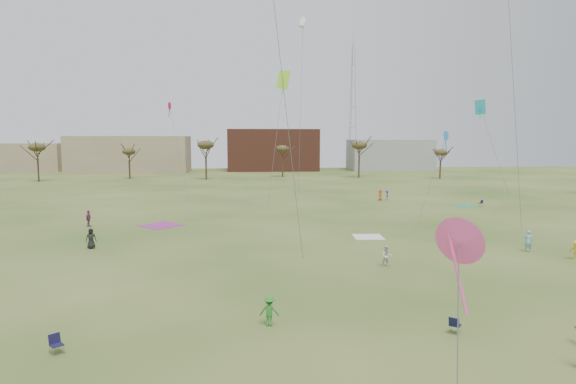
{
  "coord_description": "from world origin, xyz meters",
  "views": [
    {
      "loc": [
        -3.17,
        -23.51,
        9.49
      ],
      "look_at": [
        0.0,
        12.0,
        5.5
      ],
      "focal_mm": 30.19,
      "sensor_mm": 36.0,
      "label": 1
    }
  ],
  "objects": [
    {
      "name": "ground",
      "position": [
        0.0,
        0.0,
        0.0
      ],
      "size": [
        260.0,
        260.0,
        0.0
      ],
      "primitive_type": "plane",
      "color": "#2A4B17",
      "rests_on": "ground"
    },
    {
      "name": "flyer_near_center",
      "position": [
        -2.0,
        0.14,
        0.78
      ],
      "size": [
        1.1,
        0.77,
        1.55
      ],
      "primitive_type": "imported",
      "rotation": [
        0.0,
        0.0,
        2.93
      ],
      "color": "#2A7C29",
      "rests_on": "ground"
    },
    {
      "name": "flyer_mid_a",
      "position": [
        -16.45,
        18.78,
        0.88
      ],
      "size": [
        1.01,
        0.85,
        1.77
      ],
      "primitive_type": "imported",
      "rotation": [
        0.0,
        0.0,
        0.39
      ],
      "color": "black",
      "rests_on": "ground"
    },
    {
      "name": "flyer_mid_b",
      "position": [
        22.59,
        11.47,
        0.76
      ],
      "size": [
        0.93,
        1.13,
        1.52
      ],
      "primitive_type": "imported",
      "rotation": [
        0.0,
        0.0,
        5.15
      ],
      "color": "gold",
      "rests_on": "ground"
    },
    {
      "name": "flyer_mid_c",
      "position": [
        20.41,
        14.33,
        0.92
      ],
      "size": [
        0.79,
        0.68,
        1.83
      ],
      "primitive_type": "imported",
      "rotation": [
        0.0,
        0.0,
        2.69
      ],
      "color": "#79B0CA",
      "rests_on": "ground"
    },
    {
      "name": "spectator_mid_d",
      "position": [
        -19.96,
        29.45,
        0.89
      ],
      "size": [
        0.57,
        1.09,
        1.78
      ],
      "primitive_type": "imported",
      "rotation": [
        0.0,
        0.0,
        1.43
      ],
      "color": "#88386B",
      "rests_on": "ground"
    },
    {
      "name": "spectator_mid_e",
      "position": [
        7.22,
        10.7,
        0.8
      ],
      "size": [
        0.83,
        0.68,
        1.59
      ],
      "primitive_type": "imported",
      "rotation": [
        0.0,
        0.0,
        6.17
      ],
      "color": "silver",
      "rests_on": "ground"
    },
    {
      "name": "flyer_far_b",
      "position": [
        17.34,
        48.1,
        0.83
      ],
      "size": [
        0.79,
        0.95,
        1.67
      ],
      "primitive_type": "imported",
      "rotation": [
        0.0,
        0.0,
        1.2
      ],
      "color": "#B84A1F",
      "rests_on": "ground"
    },
    {
      "name": "flyer_far_c",
      "position": [
        18.52,
        48.59,
        0.74
      ],
      "size": [
        0.82,
        1.08,
        1.48
      ],
      "primitive_type": "imported",
      "rotation": [
        0.0,
        0.0,
        4.39
      ],
      "color": "#213498",
      "rests_on": "ground"
    },
    {
      "name": "blanket_cream",
      "position": [
        8.59,
        21.41,
        0.0
      ],
      "size": [
        2.94,
        2.94,
        0.03
      ],
      "primitive_type": "cube",
      "rotation": [
        0.0,
        0.0,
        3.08
      ],
      "color": "white",
      "rests_on": "ground"
    },
    {
      "name": "blanket_plum",
      "position": [
        -12.32,
        29.49,
        0.0
      ],
      "size": [
        5.43,
        5.43,
        0.03
      ],
      "primitive_type": "cube",
      "rotation": [
        0.0,
        0.0,
        2.36
      ],
      "color": "#962E82",
      "rests_on": "ground"
    },
    {
      "name": "blanket_olive",
      "position": [
        27.31,
        40.78,
        0.0
      ],
      "size": [
        2.89,
        2.89,
        0.03
      ],
      "primitive_type": "cube",
      "rotation": [
        0.0,
        0.0,
        1.59
      ],
      "color": "#328B5E",
      "rests_on": "ground"
    },
    {
      "name": "camp_chair_left",
      "position": [
        -11.53,
        -2.25,
        0.26
      ],
      "size": [
        0.73,
        0.74,
        0.87
      ],
      "rotation": [
        0.0,
        0.0,
        0.7
      ],
      "color": "black",
      "rests_on": "ground"
    },
    {
      "name": "camp_chair_center",
      "position": [
        6.95,
        -1.64,
        0.26
      ],
      "size": [
        0.73,
        0.74,
        0.87
      ],
      "rotation": [
        0.0,
        0.0,
        2.46
      ],
      "color": "#131734",
      "rests_on": "ground"
    },
    {
      "name": "camp_chair_right",
      "position": [
        29.57,
        40.76,
        0.26
      ],
      "size": [
        0.63,
        0.59,
        0.87
      ],
      "rotation": [
        0.0,
        0.0,
        4.9
      ],
      "color": "#131435",
      "rests_on": "ground"
    },
    {
      "name": "kites_aloft",
      "position": [
        2.16,
        30.68,
        21.13
      ],
      "size": [
        74.66,
        68.68,
        27.83
      ],
      "color": "#CB23C7",
      "rests_on": "ground"
    },
    {
      "name": "tree_line",
      "position": [
        -2.85,
        79.12,
        7.09
      ],
      "size": [
        117.44,
        49.32,
        8.91
      ],
      "color": "#3A2B1E",
      "rests_on": "ground"
    },
    {
      "name": "building_tan",
      "position": [
        -35.0,
        115.0,
        5.0
      ],
      "size": [
        32.0,
        14.0,
        10.0
      ],
      "primitive_type": "cube",
      "color": "#937F60",
      "rests_on": "ground"
    },
    {
      "name": "building_brick",
      "position": [
        5.0,
        120.0,
        6.0
      ],
      "size": [
        26.0,
        16.0,
        12.0
      ],
      "primitive_type": "cube",
      "color": "brown",
      "rests_on": "ground"
    },
    {
      "name": "building_grey",
      "position": [
        40.0,
        118.0,
        4.5
      ],
      "size": [
        24.0,
        12.0,
        9.0
      ],
      "primitive_type": "cube",
      "color": "gray",
      "rests_on": "ground"
    },
    {
      "name": "building_tan_west",
      "position": [
        -65.0,
        122.0,
        4.0
      ],
      "size": [
        20.0,
        12.0,
        8.0
      ],
      "primitive_type": "cube",
      "color": "#937F60",
      "rests_on": "ground"
    },
    {
      "name": "radio_tower",
      "position": [
        30.0,
        125.0,
        19.21
      ],
      "size": [
        1.51,
        1.72,
        41.0
      ],
      "color": "#9EA3A8",
      "rests_on": "ground"
    }
  ]
}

